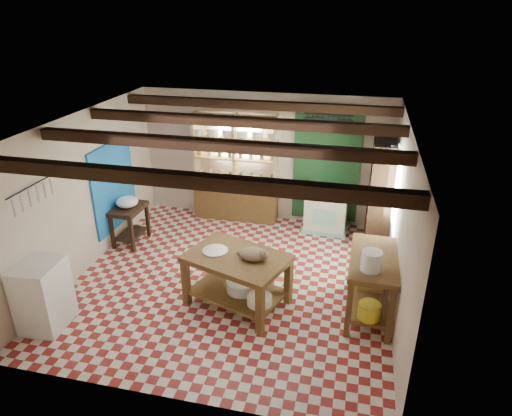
% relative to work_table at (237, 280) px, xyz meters
% --- Properties ---
extents(floor, '(5.00, 5.00, 0.02)m').
position_rel_work_table_xyz_m(floor, '(-0.25, 0.56, -0.41)').
color(floor, maroon).
rests_on(floor, ground).
extents(ceiling, '(5.00, 5.00, 0.02)m').
position_rel_work_table_xyz_m(ceiling, '(-0.25, 0.56, 2.20)').
color(ceiling, '#4C4D51').
rests_on(ceiling, wall_back).
extents(wall_back, '(5.00, 0.04, 2.60)m').
position_rel_work_table_xyz_m(wall_back, '(-0.25, 3.06, 0.90)').
color(wall_back, beige).
rests_on(wall_back, floor).
extents(wall_front, '(5.00, 0.04, 2.60)m').
position_rel_work_table_xyz_m(wall_front, '(-0.25, -1.94, 0.90)').
color(wall_front, beige).
rests_on(wall_front, floor).
extents(wall_left, '(0.04, 5.00, 2.60)m').
position_rel_work_table_xyz_m(wall_left, '(-2.75, 0.56, 0.90)').
color(wall_left, beige).
rests_on(wall_left, floor).
extents(wall_right, '(0.04, 5.00, 2.60)m').
position_rel_work_table_xyz_m(wall_right, '(2.25, 0.56, 0.90)').
color(wall_right, beige).
rests_on(wall_right, floor).
extents(ceiling_beams, '(5.00, 3.80, 0.15)m').
position_rel_work_table_xyz_m(ceiling_beams, '(-0.25, 0.56, 2.08)').
color(ceiling_beams, black).
rests_on(ceiling_beams, ceiling).
extents(blue_wall_patch, '(0.04, 1.40, 1.60)m').
position_rel_work_table_xyz_m(blue_wall_patch, '(-2.72, 1.46, 0.70)').
color(blue_wall_patch, blue).
rests_on(blue_wall_patch, wall_left).
extents(green_wall_patch, '(1.30, 0.04, 2.30)m').
position_rel_work_table_xyz_m(green_wall_patch, '(1.00, 3.03, 0.85)').
color(green_wall_patch, '#1C4722').
rests_on(green_wall_patch, wall_back).
extents(window_back, '(0.90, 0.02, 0.80)m').
position_rel_work_table_xyz_m(window_back, '(-0.75, 3.04, 1.30)').
color(window_back, white).
rests_on(window_back, wall_back).
extents(window_right, '(0.02, 1.30, 1.20)m').
position_rel_work_table_xyz_m(window_right, '(2.23, 1.56, 1.00)').
color(window_right, white).
rests_on(window_right, wall_right).
extents(utensil_rail, '(0.06, 0.90, 0.28)m').
position_rel_work_table_xyz_m(utensil_rail, '(-2.69, -0.64, 1.38)').
color(utensil_rail, black).
rests_on(utensil_rail, wall_left).
extents(pot_rack, '(0.86, 0.12, 0.36)m').
position_rel_work_table_xyz_m(pot_rack, '(1.00, 2.61, 1.78)').
color(pot_rack, black).
rests_on(pot_rack, ceiling).
extents(shelving_unit, '(1.70, 0.34, 2.20)m').
position_rel_work_table_xyz_m(shelving_unit, '(-0.80, 2.87, 0.70)').
color(shelving_unit, '#DCB47E').
rests_on(shelving_unit, floor).
extents(tall_rack, '(0.40, 0.86, 2.00)m').
position_rel_work_table_xyz_m(tall_rack, '(2.03, 2.36, 0.60)').
color(tall_rack, black).
rests_on(tall_rack, floor).
extents(work_table, '(1.66, 1.36, 0.81)m').
position_rel_work_table_xyz_m(work_table, '(0.00, 0.00, 0.00)').
color(work_table, brown).
rests_on(work_table, floor).
extents(stove, '(0.85, 0.60, 0.80)m').
position_rel_work_table_xyz_m(stove, '(1.07, 2.71, -0.01)').
color(stove, beige).
rests_on(stove, floor).
extents(prep_table, '(0.51, 0.73, 0.73)m').
position_rel_work_table_xyz_m(prep_table, '(-2.45, 1.39, -0.04)').
color(prep_table, black).
rests_on(prep_table, floor).
extents(white_cabinet, '(0.59, 0.69, 0.99)m').
position_rel_work_table_xyz_m(white_cabinet, '(-2.47, -1.09, 0.09)').
color(white_cabinet, white).
rests_on(white_cabinet, floor).
extents(right_counter, '(0.69, 1.34, 0.94)m').
position_rel_work_table_xyz_m(right_counter, '(1.93, 0.19, 0.07)').
color(right_counter, brown).
rests_on(right_counter, floor).
extents(cat, '(0.43, 0.36, 0.18)m').
position_rel_work_table_xyz_m(cat, '(0.25, -0.03, 0.49)').
color(cat, '#977858').
rests_on(cat, work_table).
extents(steel_tray, '(0.48, 0.48, 0.02)m').
position_rel_work_table_xyz_m(steel_tray, '(-0.35, 0.07, 0.42)').
color(steel_tray, '#B2B2BB').
rests_on(steel_tray, work_table).
extents(basin_large, '(0.59, 0.59, 0.16)m').
position_rel_work_table_xyz_m(basin_large, '(0.06, 0.03, -0.11)').
color(basin_large, white).
rests_on(basin_large, work_table).
extents(basin_small, '(0.46, 0.46, 0.13)m').
position_rel_work_table_xyz_m(basin_small, '(0.39, -0.24, -0.13)').
color(basin_small, white).
rests_on(basin_small, work_table).
extents(kettle_left, '(0.22, 0.22, 0.23)m').
position_rel_work_table_xyz_m(kettle_left, '(0.82, 2.72, 0.51)').
color(kettle_left, '#B2B2BB').
rests_on(kettle_left, stove).
extents(kettle_right, '(0.17, 0.17, 0.20)m').
position_rel_work_table_xyz_m(kettle_right, '(1.17, 2.70, 0.49)').
color(kettle_right, black).
rests_on(kettle_right, stove).
extents(enamel_bowl, '(0.40, 0.40, 0.20)m').
position_rel_work_table_xyz_m(enamel_bowl, '(-2.45, 1.39, 0.43)').
color(enamel_bowl, white).
rests_on(enamel_bowl, prep_table).
extents(white_bucket, '(0.28, 0.28, 0.27)m').
position_rel_work_table_xyz_m(white_bucket, '(1.87, -0.16, 0.68)').
color(white_bucket, white).
rests_on(white_bucket, right_counter).
extents(wicker_basket, '(0.40, 0.32, 0.27)m').
position_rel_work_table_xyz_m(wicker_basket, '(1.94, 0.49, -0.02)').
color(wicker_basket, '#AB8945').
rests_on(wicker_basket, right_counter).
extents(yellow_tub, '(0.31, 0.31, 0.22)m').
position_rel_work_table_xyz_m(yellow_tub, '(1.92, -0.26, -0.04)').
color(yellow_tub, yellow).
rests_on(yellow_tub, right_counter).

